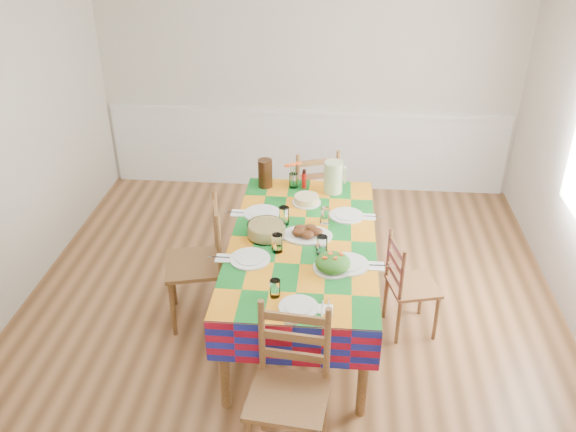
% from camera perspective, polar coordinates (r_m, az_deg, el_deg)
% --- Properties ---
extents(room, '(4.58, 5.08, 2.78)m').
position_cam_1_polar(room, '(4.27, -0.03, 4.27)').
color(room, brown).
rests_on(room, ground).
extents(wainscot, '(4.41, 0.06, 0.92)m').
position_cam_1_polar(wainscot, '(6.89, 1.77, 6.48)').
color(wainscot, white).
rests_on(wainscot, room).
extents(dining_table, '(1.09, 2.02, 0.79)m').
position_cam_1_polar(dining_table, '(4.59, 1.40, -3.09)').
color(dining_table, brown).
rests_on(dining_table, room).
extents(setting_near_head, '(0.41, 0.27, 0.12)m').
position_cam_1_polar(setting_near_head, '(3.88, 0.27, -7.88)').
color(setting_near_head, white).
rests_on(setting_near_head, dining_table).
extents(setting_left_near, '(0.52, 0.31, 0.14)m').
position_cam_1_polar(setting_left_near, '(4.33, -2.73, -3.47)').
color(setting_left_near, white).
rests_on(setting_left_near, dining_table).
extents(setting_left_far, '(0.54, 0.32, 0.14)m').
position_cam_1_polar(setting_left_far, '(4.81, -1.78, 0.17)').
color(setting_left_far, white).
rests_on(setting_left_far, dining_table).
extents(setting_right_near, '(0.56, 0.32, 0.14)m').
position_cam_1_polar(setting_right_near, '(4.29, 4.82, -3.86)').
color(setting_right_near, white).
rests_on(setting_right_near, dining_table).
extents(setting_right_far, '(0.51, 0.29, 0.13)m').
position_cam_1_polar(setting_right_far, '(4.81, 4.85, 0.04)').
color(setting_right_far, white).
rests_on(setting_right_far, dining_table).
extents(meat_platter, '(0.39, 0.28, 0.08)m').
position_cam_1_polar(meat_platter, '(4.56, 1.76, -1.59)').
color(meat_platter, white).
rests_on(meat_platter, dining_table).
extents(salad_platter, '(0.27, 0.27, 0.11)m').
position_cam_1_polar(salad_platter, '(4.20, 4.20, -4.43)').
color(salad_platter, white).
rests_on(salad_platter, dining_table).
extents(pasta_bowl, '(0.29, 0.29, 0.10)m').
position_cam_1_polar(pasta_bowl, '(4.56, -2.05, -1.34)').
color(pasta_bowl, white).
rests_on(pasta_bowl, dining_table).
extents(cake, '(0.24, 0.24, 0.07)m').
position_cam_1_polar(cake, '(5.03, 1.75, 1.54)').
color(cake, white).
rests_on(cake, dining_table).
extents(serving_utensils, '(0.15, 0.33, 0.01)m').
position_cam_1_polar(serving_utensils, '(4.44, 3.18, -2.99)').
color(serving_utensils, black).
rests_on(serving_utensils, dining_table).
extents(flower_vase, '(0.15, 0.13, 0.25)m').
position_cam_1_polar(flower_vase, '(5.26, 0.50, 3.71)').
color(flower_vase, white).
rests_on(flower_vase, dining_table).
extents(hot_sauce, '(0.04, 0.04, 0.17)m').
position_cam_1_polar(hot_sauce, '(5.26, 1.51, 3.50)').
color(hot_sauce, red).
rests_on(hot_sauce, dining_table).
extents(green_pitcher, '(0.16, 0.16, 0.28)m').
position_cam_1_polar(green_pitcher, '(5.18, 4.26, 3.66)').
color(green_pitcher, '#B7D596').
rests_on(green_pitcher, dining_table).
extents(tea_pitcher, '(0.13, 0.13, 0.25)m').
position_cam_1_polar(tea_pitcher, '(5.27, -2.14, 4.02)').
color(tea_pitcher, black).
rests_on(tea_pitcher, dining_table).
extents(name_card, '(0.08, 0.02, 0.02)m').
position_cam_1_polar(name_card, '(3.74, 0.28, -9.94)').
color(name_card, white).
rests_on(name_card, dining_table).
extents(chair_near, '(0.50, 0.48, 1.03)m').
position_cam_1_polar(chair_near, '(3.72, 0.13, -16.08)').
color(chair_near, brown).
rests_on(chair_near, room).
extents(chair_far, '(0.55, 0.54, 1.00)m').
position_cam_1_polar(chair_far, '(5.80, 2.34, 1.90)').
color(chair_far, brown).
rests_on(chair_far, room).
extents(chair_left, '(0.54, 0.55, 1.04)m').
position_cam_1_polar(chair_left, '(4.81, -8.23, -4.41)').
color(chair_left, brown).
rests_on(chair_left, room).
extents(chair_right, '(0.43, 0.45, 0.84)m').
position_cam_1_polar(chair_right, '(4.78, 11.18, -6.42)').
color(chair_right, brown).
rests_on(chair_right, room).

